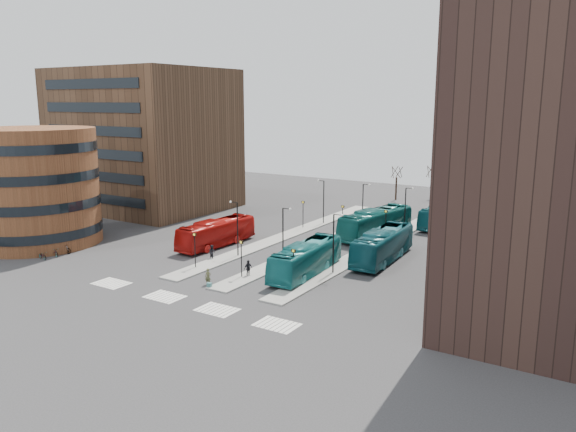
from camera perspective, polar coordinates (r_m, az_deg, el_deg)
The scene contains 23 objects.
ground at distance 48.56m, azimuth -14.90°, elevation -9.50°, with size 160.00×160.00×0.00m, color #2B2B2E.
island_left at distance 73.27m, azimuth 0.20°, elevation -1.84°, with size 2.50×45.00×0.15m, color gray.
island_mid at distance 70.37m, azimuth 4.36°, elevation -2.45°, with size 2.50×45.00×0.15m, color gray.
island_right at distance 67.89m, azimuth 8.84°, elevation -3.08°, with size 2.50×45.00×0.15m, color gray.
suitcase at distance 53.25m, azimuth -7.99°, elevation -7.01°, with size 0.41×0.33×0.52m, color #1F1B96.
red_bus at distance 67.81m, azimuth -7.28°, elevation -1.71°, with size 2.71×11.57×3.22m, color #A8100C.
teal_bus_a at distance 56.45m, azimuth 1.85°, elevation -4.34°, with size 2.75×11.77×3.28m, color #166B6E.
teal_bus_b at distance 72.53m, azimuth 8.90°, elevation -0.70°, with size 3.08×13.18×3.67m, color #115957.
teal_bus_c at distance 62.04m, azimuth 9.61°, elevation -2.93°, with size 2.93×12.52×3.49m, color #12515C.
teal_bus_d at distance 80.46m, azimuth 15.57°, elevation 0.08°, with size 2.74×11.71×3.26m, color #135762.
traveller at distance 54.00m, azimuth -8.13°, elevation -6.14°, with size 0.59×0.38×1.60m, color #4E4F2F.
commuter_a at distance 62.48m, azimuth -7.72°, elevation -3.65°, with size 0.79×0.61×1.62m, color black.
commuter_b at distance 55.95m, azimuth -4.07°, elevation -5.34°, with size 1.01×0.42×1.73m, color black.
commuter_c at distance 55.63m, azimuth -0.55°, elevation -5.44°, with size 1.09×0.62×1.68m, color black.
bicycle_near at distance 67.64m, azimuth -23.67°, elevation -3.71°, with size 0.55×1.57×0.82m, color gray.
bicycle_mid at distance 69.13m, azimuth -21.78°, elevation -3.12°, with size 0.52×1.82×1.10m, color gray.
bicycle_far at distance 68.44m, azimuth -22.64°, elevation -3.41°, with size 0.61×1.74×0.91m, color gray.
crosswalk_stripes at distance 50.03m, azimuth -10.13°, elevation -8.63°, with size 22.35×2.40×0.01m.
round_building at distance 74.47m, azimuth -24.38°, elevation 2.75°, with size 15.16×15.16×14.00m.
office_block at distance 93.65m, azimuth -14.36°, elevation 7.52°, with size 25.00×20.12×22.00m.
sign_poles at distance 64.08m, azimuth 1.14°, elevation -1.68°, with size 12.45×22.12×3.65m.
lamp_posts at distance 67.58m, azimuth 4.09°, elevation 0.01°, with size 14.04×20.24×6.12m.
bare_trees at distance 99.21m, azimuth 13.59°, elevation 2.96°, with size 10.97×8.14×5.90m.
Camera 1 is at (33.68, -30.45, 17.24)m, focal length 35.00 mm.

